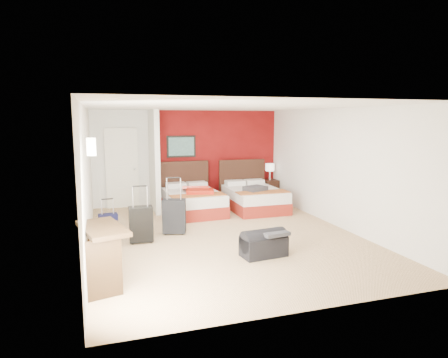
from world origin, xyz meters
name	(u,v)px	position (x,y,z in m)	size (l,w,h in m)	color
ground	(225,235)	(0.00, 0.00, 0.00)	(6.50, 6.50, 0.00)	tan
room_walls	(143,167)	(-1.40, 1.42, 1.26)	(5.02, 6.52, 2.50)	silver
red_accent_panel	(215,157)	(0.75, 3.23, 1.25)	(3.50, 0.04, 2.50)	maroon
partition_wall	(154,161)	(-1.00, 2.61, 1.25)	(0.12, 1.20, 2.50)	silver
entry_door	(122,168)	(-1.75, 3.20, 1.02)	(0.82, 0.06, 2.05)	silver
bed_left	(193,202)	(-0.17, 2.03, 0.27)	(1.24, 1.77, 0.53)	white
bed_right	(254,199)	(1.40, 1.93, 0.27)	(1.24, 1.77, 0.53)	white
red_suitcase_open	(198,190)	(-0.07, 1.93, 0.59)	(0.64, 0.88, 0.11)	#A71D0E
jacket_bundle	(255,189)	(1.30, 1.63, 0.59)	(0.50, 0.40, 0.12)	#3A3A3F
nightstand	(270,190)	(2.26, 2.92, 0.29)	(0.41, 0.41, 0.58)	black
table_lamp	(270,172)	(2.26, 2.92, 0.81)	(0.26, 0.26, 0.46)	white
suitcase_black	(141,226)	(-1.61, 0.05, 0.32)	(0.43, 0.27, 0.65)	black
suitcase_charcoal	(174,217)	(-0.92, 0.43, 0.33)	(0.45, 0.28, 0.66)	black
suitcase_navy	(108,228)	(-2.18, 0.37, 0.24)	(0.34, 0.21, 0.48)	black
duffel_bag	(264,245)	(0.26, -1.32, 0.19)	(0.74, 0.40, 0.38)	black
jacket_draped	(273,233)	(0.41, -1.37, 0.41)	(0.44, 0.37, 0.06)	#333337
desk	(104,256)	(-2.29, -1.73, 0.42)	(0.50, 1.00, 0.83)	black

